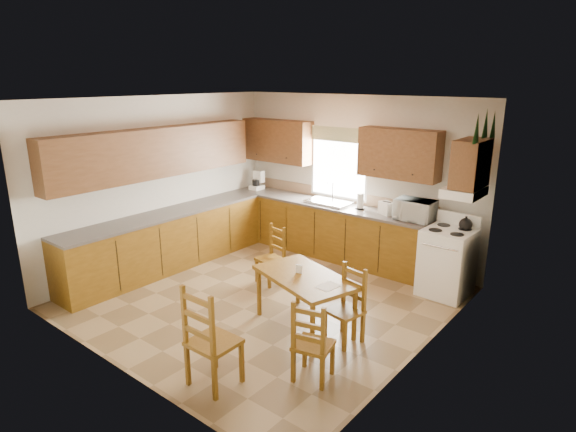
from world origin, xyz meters
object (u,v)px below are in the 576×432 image
Objects in this scene: chair_near_left at (213,336)px; chair_near_right at (313,339)px; microwave at (415,210)px; stove at (447,263)px; dining_table at (304,301)px; chair_far_left at (270,255)px; chair_far_right at (344,306)px.

chair_near_left is 0.99m from chair_near_right.
stove is at bearing -21.71° from microwave.
chair_near_right is at bearing -30.61° from dining_table.
chair_far_left is (-1.20, 2.22, -0.11)m from chair_near_left.
chair_near_right is at bearing -28.29° from chair_far_left.
stove is 1.06× the size of chair_near_right.
chair_near_left is 2.52m from chair_far_left.
chair_near_right is at bearing -68.74° from chair_far_right.
microwave reaches higher than chair_near_right.
chair_far_right is (-0.42, -1.99, -0.02)m from stove.
stove is 3.62m from chair_near_left.
chair_near_left is 1.19× the size of chair_far_right.
dining_table is at bearing -90.77° from chair_near_left.
chair_near_right is 0.98× the size of chair_far_right.
stove is at bearing -109.73° from chair_near_right.
chair_far_left is (-1.20, 0.74, 0.09)m from dining_table.
chair_far_left is at bearing -138.09° from microwave.
stove is 2.81m from chair_near_right.
microwave is 3.11m from chair_near_right.
dining_table is (-0.98, -2.01, -0.13)m from stove.
dining_table is at bearing -167.39° from chair_far_right.
chair_near_left is (-0.00, -1.47, 0.19)m from dining_table.
microwave reaches higher than chair_far_left.
chair_far_right reaches higher than chair_far_left.
chair_far_right is at bearing -111.36° from chair_near_left.
stove is at bearing 88.94° from chair_far_right.
chair_near_left reaches higher than chair_far_right.
dining_table is 1.06m from chair_near_right.
stove reaches higher than chair_near_right.
chair_far_left is (-1.91, 1.53, -0.01)m from chair_near_right.
chair_near_left is (-0.35, -3.71, -0.54)m from microwave.
microwave reaches higher than chair_far_right.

